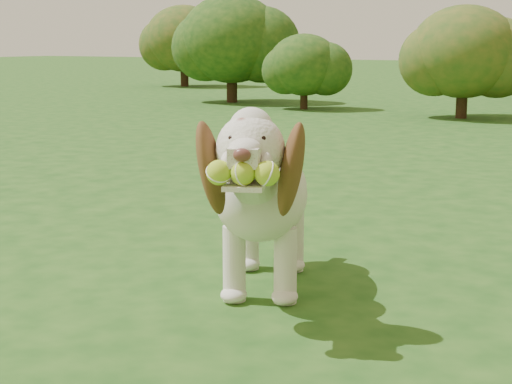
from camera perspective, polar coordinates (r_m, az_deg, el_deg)
The scene contains 6 objects.
ground at distance 3.81m, azimuth -2.83°, elevation -5.50°, with size 80.00×80.00×0.00m, color #1A4614.
dog at distance 3.34m, azimuth 0.54°, elevation 0.06°, with size 0.77×1.24×0.84m.
shrub_a at distance 12.63m, azimuth 3.53°, elevation 9.21°, with size 1.15×1.15×1.19m.
shrub_b at distance 11.47m, azimuth 14.90°, elevation 9.82°, with size 1.52×1.52×1.58m.
shrub_e at distance 14.03m, azimuth -1.78°, elevation 11.06°, with size 1.82×1.82×1.88m.
shrub_g at distance 19.08m, azimuth -5.27°, elevation 11.05°, with size 1.85×1.85×1.92m.
Camera 1 is at (1.96, -3.08, 1.08)m, focal length 55.00 mm.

